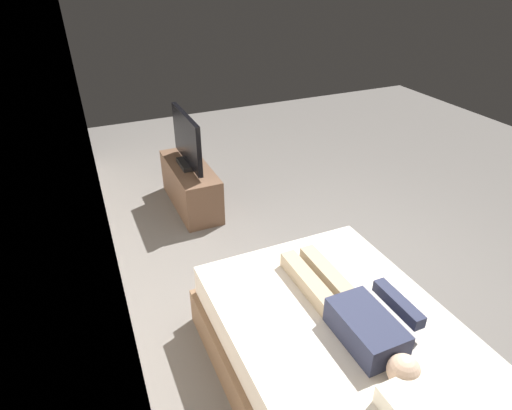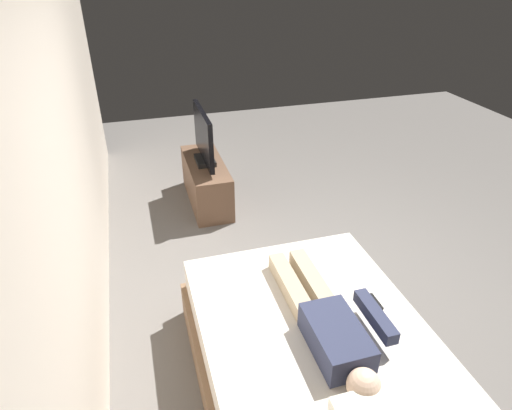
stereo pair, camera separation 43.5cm
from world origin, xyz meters
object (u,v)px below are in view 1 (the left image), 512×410
object	(u,v)px
tv	(187,141)
person	(355,314)
remote	(390,290)
bed	(344,361)
tv_stand	(191,186)

from	to	relation	value
tv	person	bearing A→B (deg)	-174.91
person	remote	bearing A→B (deg)	-69.53
bed	tv_stand	bearing A→B (deg)	3.86
bed	person	bearing A→B (deg)	-63.07
person	tv_stand	size ratio (longest dim) A/B	1.15
tv	remote	bearing A→B (deg)	-165.92
remote	tv	xyz separation A→B (m)	(2.59, 0.65, 0.24)
person	tv_stand	bearing A→B (deg)	5.09
tv	tv_stand	bearing A→B (deg)	26.57
person	bed	bearing A→B (deg)	116.93
bed	tv_stand	world-z (taller)	bed
bed	person	world-z (taller)	person
tv	bed	bearing A→B (deg)	-176.14
bed	tv	world-z (taller)	tv
remote	tv	distance (m)	2.68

